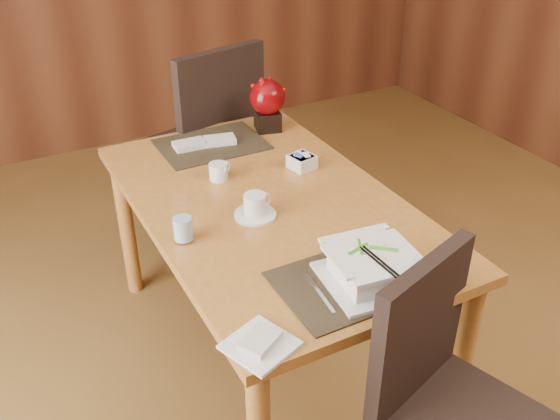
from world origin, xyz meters
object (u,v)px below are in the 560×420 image
far_chair (207,137)px  sugar_caddy (302,162)px  creamer_jug (218,172)px  soup_setting (371,267)px  dining_table (269,223)px  near_chair (445,392)px  water_glass (182,220)px  bread_plate (260,345)px  coffee_cup (255,207)px  berry_decor (267,102)px

far_chair → sugar_caddy: bearing=85.4°
creamer_jug → soup_setting: bearing=-103.0°
dining_table → near_chair: near_chair is taller
water_glass → creamer_jug: 0.44m
creamer_jug → bread_plate: bearing=-129.6°
creamer_jug → dining_table: bearing=-91.3°
dining_table → far_chair: far_chair is taller
dining_table → creamer_jug: bearing=111.7°
water_glass → creamer_jug: water_glass is taller
coffee_cup → near_chair: (0.21, -0.81, -0.26)m
water_glass → sugar_caddy: size_ratio=1.74×
coffee_cup → near_chair: 0.88m
water_glass → near_chair: near_chair is taller
water_glass → creamer_jug: size_ratio=1.73×
creamer_jug → near_chair: 1.17m
coffee_cup → water_glass: bearing=-174.4°
bread_plate → dining_table: bearing=61.1°
dining_table → coffee_cup: size_ratio=9.94×
bread_plate → near_chair: size_ratio=0.18×
soup_setting → near_chair: size_ratio=0.32×
dining_table → near_chair: 0.90m
creamer_jug → far_chair: (0.22, 0.67, -0.17)m
dining_table → berry_decor: berry_decor is taller
coffee_cup → creamer_jug: bearing=91.2°
creamer_jug → berry_decor: berry_decor is taller
sugar_caddy → far_chair: 0.77m
berry_decor → bread_plate: size_ratio=1.44×
water_glass → near_chair: size_ratio=0.17×
water_glass → dining_table: bearing=14.6°
dining_table → soup_setting: (0.05, -0.58, 0.15)m
dining_table → berry_decor: 0.69m
berry_decor → near_chair: 1.52m
water_glass → berry_decor: size_ratio=0.68×
water_glass → bread_plate: size_ratio=0.98×
dining_table → berry_decor: (0.29, 0.58, 0.23)m
coffee_cup → creamer_jug: 0.31m
dining_table → water_glass: (-0.37, -0.10, 0.18)m
soup_setting → coffee_cup: soup_setting is taller
soup_setting → water_glass: bearing=137.3°
creamer_jug → water_glass: bearing=-151.7°
creamer_jug → far_chair: bearing=49.0°
soup_setting → near_chair: near_chair is taller
bread_plate → near_chair: 0.58m
coffee_cup → far_chair: far_chair is taller
creamer_jug → bread_plate: size_ratio=0.57×
soup_setting → water_glass: water_glass is taller
coffee_cup → bread_plate: size_ratio=0.91×
dining_table → coffee_cup: 0.18m
berry_decor → near_chair: size_ratio=0.25×
water_glass → creamer_jug: bearing=51.3°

